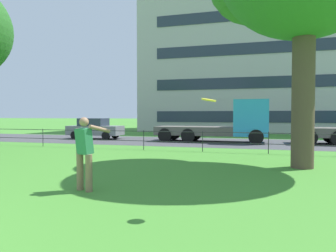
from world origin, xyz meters
TOP-DOWN VIEW (x-y plane):
  - street_strip at (0.00, 18.88)m, footprint 80.00×7.28m
  - park_fence at (0.00, 13.42)m, footprint 30.61×0.04m
  - person_thrower at (1.77, 4.84)m, footprint 0.69×0.72m
  - frisbee at (4.82, 3.97)m, footprint 0.36×0.36m
  - car_grey_right at (-6.09, 19.24)m, footprint 4.06×1.92m
  - flatbed_truck_far_right at (3.75, 19.09)m, footprint 7.33×2.50m
  - apartment_building_background at (7.25, 35.42)m, footprint 28.26×12.39m

SIDE VIEW (x-z plane):
  - street_strip at x=0.00m, z-range 0.00..0.01m
  - park_fence at x=0.00m, z-range 0.16..1.16m
  - car_grey_right at x=-6.09m, z-range 0.01..1.55m
  - person_thrower at x=1.77m, z-range 0.07..1.80m
  - flatbed_truck_far_right at x=3.75m, z-range -0.16..2.59m
  - frisbee at x=4.82m, z-range 2.01..2.09m
  - apartment_building_background at x=7.25m, z-range 0.01..16.64m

